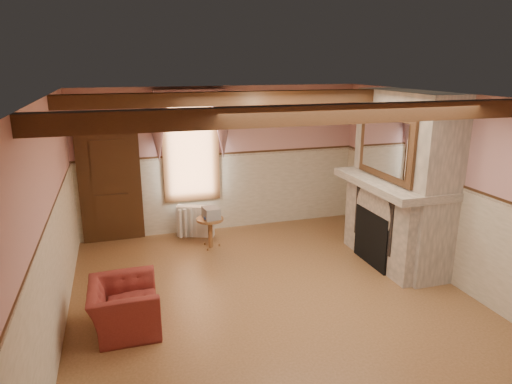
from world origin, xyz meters
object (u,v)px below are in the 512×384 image
object	(u,v)px
armchair	(124,307)
bowl	(386,174)
radiator	(196,221)
oil_lamp	(385,167)
side_table	(210,233)
mantel_clock	(372,165)

from	to	relation	value
armchair	bowl	xyz separation A→B (m)	(4.24, 1.01, 1.15)
armchair	radiator	xyz separation A→B (m)	(1.39, 2.90, -0.01)
bowl	oil_lamp	xyz separation A→B (m)	(0.00, 0.05, 0.10)
radiator	bowl	bearing A→B (deg)	-11.52
radiator	bowl	distance (m)	3.62
side_table	mantel_clock	world-z (taller)	mantel_clock
armchair	bowl	size ratio (longest dim) A/B	3.05
armchair	side_table	xyz separation A→B (m)	(1.55, 2.27, -0.03)
armchair	mantel_clock	world-z (taller)	mantel_clock
radiator	oil_lamp	size ratio (longest dim) A/B	2.50
mantel_clock	bowl	bearing A→B (deg)	-90.00
side_table	radiator	xyz separation A→B (m)	(-0.16, 0.63, 0.02)
radiator	mantel_clock	distance (m)	3.43
radiator	oil_lamp	xyz separation A→B (m)	(2.85, -1.84, 1.26)
radiator	mantel_clock	xyz separation A→B (m)	(2.85, -1.45, 1.22)
radiator	oil_lamp	bearing A→B (deg)	-10.79
radiator	armchair	bearing A→B (deg)	-93.51
oil_lamp	radiator	bearing A→B (deg)	147.11
side_table	bowl	bearing A→B (deg)	-25.10
mantel_clock	oil_lamp	xyz separation A→B (m)	(0.00, -0.39, 0.04)
radiator	oil_lamp	distance (m)	3.62
radiator	mantel_clock	world-z (taller)	mantel_clock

